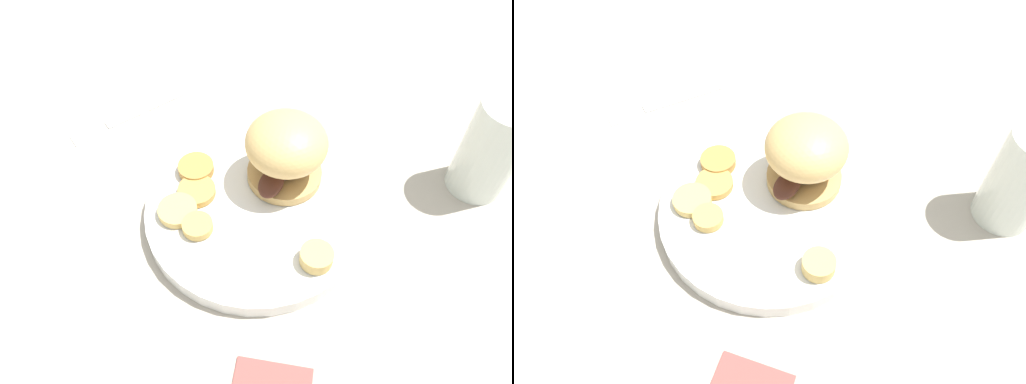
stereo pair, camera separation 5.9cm
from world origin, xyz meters
TOP-DOWN VIEW (x-y plane):
  - ground_plane at (0.00, 0.00)m, footprint 4.00×4.00m
  - dinner_plate at (0.00, 0.00)m, footprint 0.27×0.27m
  - sandwich at (0.06, 0.01)m, footprint 0.11×0.11m
  - potato_round_0 at (-0.02, 0.09)m, footprint 0.05×0.05m
  - potato_round_1 at (0.00, -0.10)m, footprint 0.04×0.04m
  - potato_round_2 at (-0.08, 0.05)m, footprint 0.05×0.05m
  - potato_round_3 at (-0.07, 0.02)m, footprint 0.04×0.04m
  - potato_round_4 at (-0.04, 0.06)m, footprint 0.05×0.05m
  - fork at (-0.03, 0.26)m, footprint 0.17×0.04m
  - drinking_glass at (0.25, -0.15)m, footprint 0.07×0.07m

SIDE VIEW (x-z plane):
  - ground_plane at x=0.00m, z-range 0.00..0.00m
  - fork at x=-0.03m, z-range 0.00..0.00m
  - dinner_plate at x=0.00m, z-range 0.00..0.02m
  - potato_round_4 at x=-0.04m, z-range 0.02..0.03m
  - potato_round_2 at x=-0.08m, z-range 0.02..0.03m
  - potato_round_3 at x=-0.07m, z-range 0.02..0.03m
  - potato_round_0 at x=-0.02m, z-range 0.02..0.03m
  - potato_round_1 at x=0.00m, z-range 0.02..0.04m
  - drinking_glass at x=0.25m, z-range 0.00..0.14m
  - sandwich at x=0.06m, z-range 0.03..0.12m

